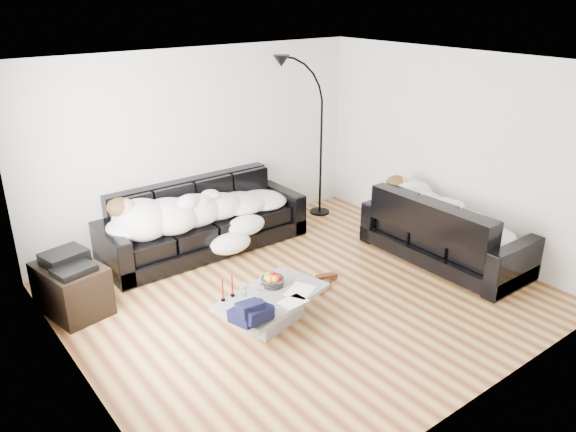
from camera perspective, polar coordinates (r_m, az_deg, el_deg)
ground at (r=6.53m, az=1.62°, el=-8.12°), size 5.00×5.00×0.00m
wall_back at (r=7.78m, az=-8.84°, el=7.06°), size 5.00×0.02×2.60m
wall_left at (r=4.92m, az=-21.54°, el=-3.44°), size 0.02×4.50×2.60m
wall_right at (r=7.74m, az=16.36°, el=6.35°), size 0.02×4.50×2.60m
ceiling at (r=5.68m, az=1.91°, el=15.14°), size 5.00×5.00×0.00m
sofa_back at (r=7.56m, az=-8.54°, el=-0.18°), size 2.76×0.96×0.90m
sofa_right at (r=7.46m, az=15.74°, el=-1.23°), size 0.92×2.16×0.87m
sleeper_back at (r=7.44m, az=-8.44°, el=1.14°), size 2.34×0.81×0.47m
sleeper_right at (r=7.38m, az=15.90°, el=0.26°), size 0.78×1.85×0.45m
teal_cushion at (r=7.69m, az=11.77°, el=2.15°), size 0.42×0.38×0.20m
coffee_table at (r=5.97m, az=-1.63°, el=-9.40°), size 1.29×0.93×0.34m
fruit_bowl at (r=6.02m, az=-1.59°, el=-6.45°), size 0.25×0.25×0.15m
wine_glass_a at (r=5.84m, az=-4.35°, el=-7.42°), size 0.08×0.08×0.15m
wine_glass_b at (r=5.69m, az=-4.52°, el=-8.15°), size 0.08×0.08×0.18m
wine_glass_c at (r=5.76m, az=-2.77°, el=-7.77°), size 0.07×0.07×0.17m
candle_left at (r=5.76m, az=-6.66°, el=-7.50°), size 0.05×0.05×0.24m
candle_right at (r=5.83m, az=-5.69°, el=-7.06°), size 0.05×0.05×0.25m
newspaper_a at (r=5.95m, az=1.24°, el=-7.57°), size 0.40×0.36×0.01m
newspaper_b at (r=5.76m, az=0.52°, el=-8.66°), size 0.29×0.22×0.01m
navy_jacket at (r=5.39m, az=-3.71°, el=-8.93°), size 0.43×0.38×0.19m
shoes at (r=6.74m, az=3.68°, el=-6.72°), size 0.43×0.33×0.09m
av_cabinet at (r=6.56m, az=-21.11°, el=-6.89°), size 0.69×0.89×0.55m
stereo at (r=6.41m, az=-21.52°, el=-4.22°), size 0.50×0.43×0.13m
floor_lamp at (r=8.53m, az=3.38°, el=7.12°), size 0.85×0.55×2.16m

